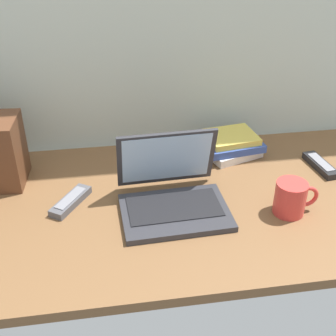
{
  "coord_description": "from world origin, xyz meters",
  "views": [
    {
      "loc": [
        -0.16,
        -1.09,
        0.83
      ],
      "look_at": [
        0.01,
        0.0,
        0.15
      ],
      "focal_mm": 47.81,
      "sensor_mm": 36.0,
      "label": 1
    }
  ],
  "objects_px": {
    "laptop": "(172,193)",
    "coffee_mug": "(291,198)",
    "book_stack": "(231,144)",
    "remote_control_near": "(320,165)",
    "remote_control_far": "(71,201)"
  },
  "relations": [
    {
      "from": "laptop",
      "to": "remote_control_far",
      "type": "relative_size",
      "value": 2.0
    },
    {
      "from": "coffee_mug",
      "to": "remote_control_near",
      "type": "bearing_deg",
      "value": 47.73
    },
    {
      "from": "book_stack",
      "to": "coffee_mug",
      "type": "bearing_deg",
      "value": -78.07
    },
    {
      "from": "coffee_mug",
      "to": "book_stack",
      "type": "distance_m",
      "value": 0.37
    },
    {
      "from": "remote_control_far",
      "to": "book_stack",
      "type": "bearing_deg",
      "value": 22.2
    },
    {
      "from": "book_stack",
      "to": "remote_control_near",
      "type": "bearing_deg",
      "value": -27.64
    },
    {
      "from": "laptop",
      "to": "remote_control_near",
      "type": "distance_m",
      "value": 0.55
    },
    {
      "from": "laptop",
      "to": "book_stack",
      "type": "bearing_deg",
      "value": 47.37
    },
    {
      "from": "laptop",
      "to": "book_stack",
      "type": "relative_size",
      "value": 1.44
    },
    {
      "from": "laptop",
      "to": "coffee_mug",
      "type": "bearing_deg",
      "value": -14.14
    },
    {
      "from": "coffee_mug",
      "to": "book_stack",
      "type": "relative_size",
      "value": 0.59
    },
    {
      "from": "coffee_mug",
      "to": "book_stack",
      "type": "xyz_separation_m",
      "value": [
        -0.08,
        0.36,
        -0.01
      ]
    },
    {
      "from": "coffee_mug",
      "to": "laptop",
      "type": "bearing_deg",
      "value": 165.86
    },
    {
      "from": "laptop",
      "to": "remote_control_near",
      "type": "height_order",
      "value": "laptop"
    },
    {
      "from": "coffee_mug",
      "to": "remote_control_near",
      "type": "height_order",
      "value": "coffee_mug"
    }
  ]
}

